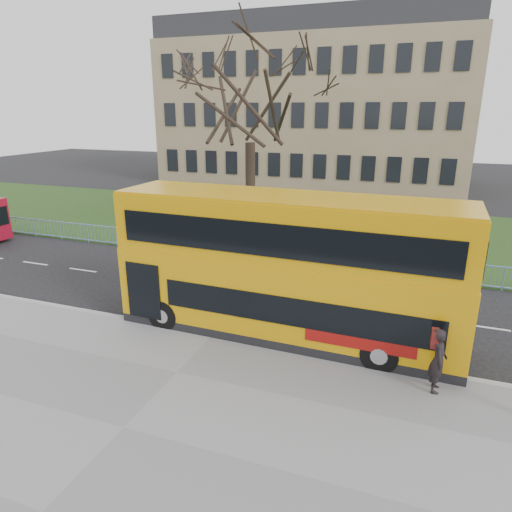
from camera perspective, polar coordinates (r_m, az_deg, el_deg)
The scene contains 9 objects.
ground at distance 17.44m, azimuth -3.11°, elevation -7.81°, with size 120.00×120.00×0.00m, color black.
pavement at distance 12.42m, azimuth -16.18°, elevation -20.09°, with size 80.00×10.50×0.12m, color slate.
kerb at distance 16.15m, azimuth -5.29°, elevation -9.81°, with size 80.00×0.20×0.14m, color #98989A.
grass_verge at distance 30.34m, azimuth 7.53°, elevation 3.42°, with size 80.00×15.40×0.08m, color #203B15.
guard_railing at distance 23.02m, azimuth 3.31°, elevation 0.16°, with size 40.00×0.12×1.10m, color #7CA0DD, non-canonical shape.
bare_tree at distance 26.12m, azimuth -0.74°, elevation 16.38°, with size 9.49×9.49×13.55m, color black, non-canonical shape.
civic_building at distance 50.68m, azimuth 7.56°, elevation 17.16°, with size 30.00×15.00×14.00m, color #8C7A59.
yellow_bus at distance 15.29m, azimuth 3.79°, elevation -1.05°, with size 11.66×3.06×4.86m.
pedestrian at distance 13.65m, azimuth 21.80°, elevation -12.02°, with size 0.68×0.45×1.86m, color black.
Camera 1 is at (6.26, -14.41, 7.58)m, focal length 32.00 mm.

